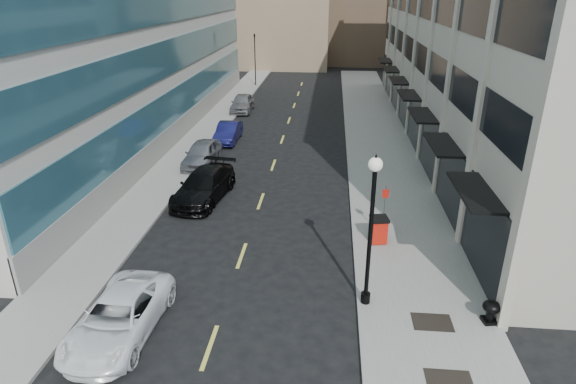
% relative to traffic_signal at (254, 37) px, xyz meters
% --- Properties ---
extents(sidewalk_right, '(5.00, 80.00, 0.15)m').
position_rel_traffic_signal_xyz_m(sidewalk_right, '(13.00, -28.00, -5.64)').
color(sidewalk_right, gray).
rests_on(sidewalk_right, ground).
extents(sidewalk_left, '(3.00, 80.00, 0.15)m').
position_rel_traffic_signal_xyz_m(sidewalk_left, '(-1.00, -28.00, -5.64)').
color(sidewalk_left, gray).
rests_on(sidewalk_left, ground).
extents(building_right, '(15.30, 46.50, 18.25)m').
position_rel_traffic_signal_xyz_m(building_right, '(22.44, -21.01, 3.28)').
color(building_right, '#B4AA98').
rests_on(building_right, ground).
extents(building_left, '(16.14, 46.00, 20.00)m').
position_rel_traffic_signal_xyz_m(building_left, '(-10.45, -21.00, 4.27)').
color(building_left, beige).
rests_on(building_left, ground).
extents(grate_mid, '(1.40, 1.00, 0.01)m').
position_rel_traffic_signal_xyz_m(grate_mid, '(13.10, -47.00, -5.56)').
color(grate_mid, black).
rests_on(grate_mid, sidewalk_right).
extents(grate_far, '(1.40, 1.00, 0.01)m').
position_rel_traffic_signal_xyz_m(grate_far, '(13.10, -44.20, -5.56)').
color(grate_far, black).
rests_on(grate_far, sidewalk_right).
extents(road_centerline, '(0.15, 68.20, 0.01)m').
position_rel_traffic_signal_xyz_m(road_centerline, '(5.50, -31.00, -5.71)').
color(road_centerline, '#D8CC4C').
rests_on(road_centerline, ground).
extents(traffic_signal, '(0.66, 0.66, 6.98)m').
position_rel_traffic_signal_xyz_m(traffic_signal, '(0.00, 0.00, 0.00)').
color(traffic_signal, black).
rests_on(traffic_signal, ground).
extents(car_white_van, '(2.62, 5.29, 1.44)m').
position_rel_traffic_signal_xyz_m(car_white_van, '(2.30, -45.62, -5.00)').
color(car_white_van, white).
rests_on(car_white_van, ground).
extents(car_black_pickup, '(3.06, 5.93, 1.65)m').
position_rel_traffic_signal_xyz_m(car_black_pickup, '(2.30, -34.00, -4.90)').
color(car_black_pickup, black).
rests_on(car_black_pickup, ground).
extents(car_silver_sedan, '(2.06, 4.83, 1.63)m').
position_rel_traffic_signal_xyz_m(car_silver_sedan, '(0.74, -28.43, -4.90)').
color(car_silver_sedan, gray).
rests_on(car_silver_sedan, ground).
extents(car_blue_sedan, '(1.56, 4.43, 1.46)m').
position_rel_traffic_signal_xyz_m(car_blue_sedan, '(1.36, -22.87, -4.99)').
color(car_blue_sedan, '#13144A').
rests_on(car_blue_sedan, ground).
extents(car_grey_sedan, '(2.10, 4.91, 1.66)m').
position_rel_traffic_signal_xyz_m(car_grey_sedan, '(0.70, -13.00, -4.89)').
color(car_grey_sedan, gray).
rests_on(car_grey_sedan, ground).
extents(trash_bin, '(0.90, 0.94, 1.28)m').
position_rel_traffic_signal_xyz_m(trash_bin, '(11.64, -38.47, -4.88)').
color(trash_bin, red).
rests_on(trash_bin, sidewalk_right).
extents(lamppost, '(0.49, 0.49, 5.89)m').
position_rel_traffic_signal_xyz_m(lamppost, '(10.80, -43.21, -2.11)').
color(lamppost, black).
rests_on(lamppost, sidewalk_right).
extents(sign_post, '(0.30, 0.07, 2.58)m').
position_rel_traffic_signal_xyz_m(sign_post, '(11.90, -37.84, -3.92)').
color(sign_post, slate).
rests_on(sign_post, sidewalk_right).
extents(urn_planter, '(0.62, 0.62, 0.86)m').
position_rel_traffic_signal_xyz_m(urn_planter, '(15.10, -44.00, -5.04)').
color(urn_planter, black).
rests_on(urn_planter, sidewalk_right).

